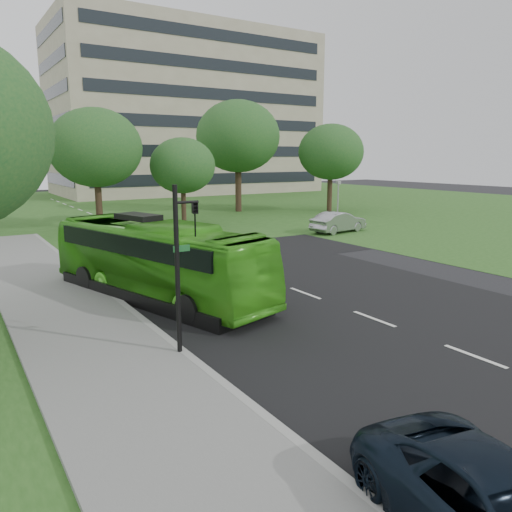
{
  "coord_description": "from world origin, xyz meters",
  "views": [
    {
      "loc": [
        -12.58,
        -14.13,
        5.68
      ],
      "look_at": [
        -1.69,
        3.21,
        1.6
      ],
      "focal_mm": 35.0,
      "sensor_mm": 36.0,
      "label": 1
    }
  ],
  "objects_px": {
    "tree_park_b": "(95,148)",
    "tree_park_d": "(238,137)",
    "sedan": "(338,222)",
    "tree_park_e": "(331,152)",
    "tree_park_c": "(183,166)",
    "traffic_light": "(182,258)",
    "camera_pole": "(338,198)",
    "office_building": "(186,113)",
    "bus": "(157,260)"
  },
  "relations": [
    {
      "from": "tree_park_b",
      "to": "tree_park_d",
      "type": "distance_m",
      "value": 16.83
    },
    {
      "from": "tree_park_d",
      "to": "sedan",
      "type": "relative_size",
      "value": 2.37
    },
    {
      "from": "tree_park_d",
      "to": "tree_park_e",
      "type": "height_order",
      "value": "tree_park_d"
    },
    {
      "from": "tree_park_c",
      "to": "tree_park_d",
      "type": "xyz_separation_m",
      "value": [
        8.99,
        6.16,
        2.78
      ]
    },
    {
      "from": "traffic_light",
      "to": "tree_park_b",
      "type": "bearing_deg",
      "value": 81.73
    },
    {
      "from": "tree_park_e",
      "to": "camera_pole",
      "type": "distance_m",
      "value": 13.51
    },
    {
      "from": "office_building",
      "to": "tree_park_d",
      "type": "distance_m",
      "value": 31.95
    },
    {
      "from": "traffic_light",
      "to": "tree_park_c",
      "type": "bearing_deg",
      "value": 67.93
    },
    {
      "from": "tree_park_b",
      "to": "traffic_light",
      "type": "height_order",
      "value": "tree_park_b"
    },
    {
      "from": "camera_pole",
      "to": "tree_park_b",
      "type": "bearing_deg",
      "value": 163.25
    },
    {
      "from": "camera_pole",
      "to": "office_building",
      "type": "bearing_deg",
      "value": 94.29
    },
    {
      "from": "tree_park_e",
      "to": "traffic_light",
      "type": "bearing_deg",
      "value": -136.21
    },
    {
      "from": "tree_park_c",
      "to": "traffic_light",
      "type": "xyz_separation_m",
      "value": [
        -11.89,
        -26.67,
        -2.04
      ]
    },
    {
      "from": "tree_park_c",
      "to": "tree_park_d",
      "type": "bearing_deg",
      "value": 34.43
    },
    {
      "from": "office_building",
      "to": "traffic_light",
      "type": "distance_m",
      "value": 70.34
    },
    {
      "from": "tree_park_e",
      "to": "camera_pole",
      "type": "xyz_separation_m",
      "value": [
        -7.91,
        -10.3,
        -3.72
      ]
    },
    {
      "from": "tree_park_d",
      "to": "camera_pole",
      "type": "xyz_separation_m",
      "value": [
        0.56,
        -15.0,
        -5.28
      ]
    },
    {
      "from": "office_building",
      "to": "camera_pole",
      "type": "bearing_deg",
      "value": -99.43
    },
    {
      "from": "bus",
      "to": "tree_park_c",
      "type": "bearing_deg",
      "value": 46.95
    },
    {
      "from": "tree_park_c",
      "to": "traffic_light",
      "type": "relative_size",
      "value": 1.47
    },
    {
      "from": "sedan",
      "to": "traffic_light",
      "type": "relative_size",
      "value": 0.97
    },
    {
      "from": "sedan",
      "to": "camera_pole",
      "type": "relative_size",
      "value": 1.27
    },
    {
      "from": "tree_park_c",
      "to": "bus",
      "type": "height_order",
      "value": "tree_park_c"
    },
    {
      "from": "tree_park_c",
      "to": "bus",
      "type": "distance_m",
      "value": 23.27
    },
    {
      "from": "office_building",
      "to": "tree_park_e",
      "type": "xyz_separation_m",
      "value": [
        0.34,
        -35.23,
        -6.34
      ]
    },
    {
      "from": "tree_park_c",
      "to": "camera_pole",
      "type": "relative_size",
      "value": 1.92
    },
    {
      "from": "traffic_light",
      "to": "tree_park_d",
      "type": "bearing_deg",
      "value": 59.5
    },
    {
      "from": "traffic_light",
      "to": "camera_pole",
      "type": "height_order",
      "value": "traffic_light"
    },
    {
      "from": "office_building",
      "to": "bus",
      "type": "bearing_deg",
      "value": -115.62
    },
    {
      "from": "office_building",
      "to": "sedan",
      "type": "relative_size",
      "value": 8.34
    },
    {
      "from": "bus",
      "to": "traffic_light",
      "type": "bearing_deg",
      "value": -120.55
    },
    {
      "from": "tree_park_b",
      "to": "tree_park_c",
      "type": "bearing_deg",
      "value": -7.02
    },
    {
      "from": "tree_park_d",
      "to": "tree_park_e",
      "type": "distance_m",
      "value": 9.81
    },
    {
      "from": "tree_park_d",
      "to": "camera_pole",
      "type": "height_order",
      "value": "tree_park_d"
    },
    {
      "from": "tree_park_e",
      "to": "bus",
      "type": "xyz_separation_m",
      "value": [
        -27.8,
        -22.03,
        -4.59
      ]
    },
    {
      "from": "traffic_light",
      "to": "office_building",
      "type": "bearing_deg",
      "value": 67.36
    },
    {
      "from": "tree_park_c",
      "to": "office_building",
      "type": "bearing_deg",
      "value": 64.99
    },
    {
      "from": "tree_park_b",
      "to": "bus",
      "type": "height_order",
      "value": "tree_park_b"
    },
    {
      "from": "bus",
      "to": "sedan",
      "type": "distance_m",
      "value": 20.82
    },
    {
      "from": "sedan",
      "to": "traffic_light",
      "type": "distance_m",
      "value": 25.57
    },
    {
      "from": "office_building",
      "to": "tree_park_c",
      "type": "height_order",
      "value": "office_building"
    },
    {
      "from": "tree_park_c",
      "to": "tree_park_e",
      "type": "height_order",
      "value": "tree_park_e"
    },
    {
      "from": "traffic_light",
      "to": "bus",
      "type": "bearing_deg",
      "value": 77.75
    },
    {
      "from": "sedan",
      "to": "traffic_light",
      "type": "height_order",
      "value": "traffic_light"
    },
    {
      "from": "office_building",
      "to": "tree_park_c",
      "type": "bearing_deg",
      "value": -115.01
    },
    {
      "from": "tree_park_b",
      "to": "camera_pole",
      "type": "relative_size",
      "value": 2.49
    },
    {
      "from": "office_building",
      "to": "tree_park_d",
      "type": "relative_size",
      "value": 3.52
    },
    {
      "from": "sedan",
      "to": "camera_pole",
      "type": "bearing_deg",
      "value": -48.03
    },
    {
      "from": "office_building",
      "to": "tree_park_e",
      "type": "height_order",
      "value": "office_building"
    },
    {
      "from": "tree_park_c",
      "to": "camera_pole",
      "type": "bearing_deg",
      "value": -42.8
    }
  ]
}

